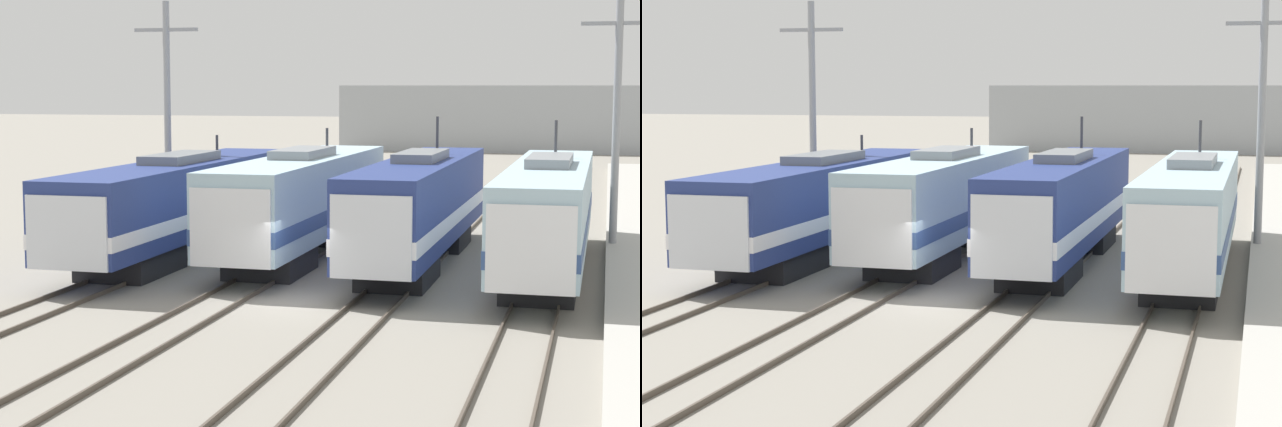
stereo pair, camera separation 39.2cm
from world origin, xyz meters
The scene contains 12 objects.
ground_plane centered at (0.00, 0.00, 0.00)m, with size 400.00×400.00×0.00m, color gray.
rail_pair_far_left centered at (-7.33, 0.00, 0.07)m, with size 1.50×120.00×0.15m.
rail_pair_center_left centered at (-2.44, 0.00, 0.07)m, with size 1.51×120.00×0.15m.
rail_pair_center_right centered at (2.44, 0.00, 0.07)m, with size 1.51×120.00×0.15m.
rail_pair_far_right centered at (7.33, 0.00, 0.07)m, with size 1.50×120.00×0.15m.
locomotive_far_left centered at (-7.33, 7.68, 2.14)m, with size 3.14×19.16×4.70m.
locomotive_center_left centered at (-2.44, 8.61, 2.24)m, with size 3.06×17.32×5.04m.
locomotive_center_right centered at (2.44, 8.06, 2.24)m, with size 2.82×17.99×5.59m.
locomotive_far_right centered at (7.33, 7.36, 2.22)m, with size 2.81×18.70×5.49m.
catenary_tower_left centered at (-10.00, 13.18, 5.59)m, with size 3.02×0.31×10.64m.
catenary_tower_right centered at (9.66, 13.18, 5.59)m, with size 3.02×0.31×10.64m.
depot_building centered at (-1.94, 82.45, 3.44)m, with size 32.46×9.06×6.88m.
Camera 1 is at (9.34, -31.95, 6.86)m, focal length 60.00 mm.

